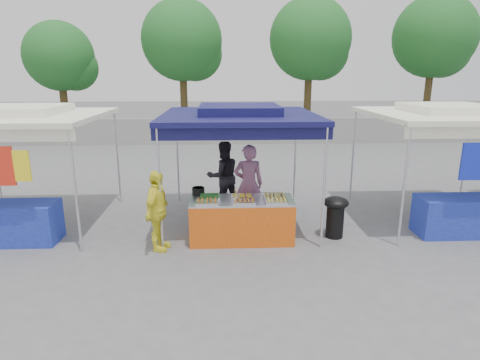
{
  "coord_description": "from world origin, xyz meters",
  "views": [
    {
      "loc": [
        -0.36,
        -7.49,
        3.23
      ],
      "look_at": [
        0.0,
        0.6,
        1.05
      ],
      "focal_mm": 30.0,
      "sensor_mm": 36.0,
      "label": 1
    }
  ],
  "objects_px": {
    "vendor_table": "(242,220)",
    "customer_person": "(157,211)",
    "helper_man": "(223,176)",
    "wok_burner": "(335,213)",
    "cooking_pot": "(198,191)",
    "vendor_woman": "(248,184)"
  },
  "relations": [
    {
      "from": "cooking_pot",
      "to": "vendor_woman",
      "type": "bearing_deg",
      "value": 30.7
    },
    {
      "from": "vendor_woman",
      "to": "customer_person",
      "type": "xyz_separation_m",
      "value": [
        -1.77,
        -1.36,
        -0.11
      ]
    },
    {
      "from": "helper_man",
      "to": "wok_burner",
      "type": "bearing_deg",
      "value": 123.0
    },
    {
      "from": "helper_man",
      "to": "vendor_table",
      "type": "bearing_deg",
      "value": 82.07
    },
    {
      "from": "vendor_table",
      "to": "cooking_pot",
      "type": "relative_size",
      "value": 8.02
    },
    {
      "from": "vendor_woman",
      "to": "helper_man",
      "type": "distance_m",
      "value": 1.03
    },
    {
      "from": "vendor_table",
      "to": "wok_burner",
      "type": "distance_m",
      "value": 1.89
    },
    {
      "from": "customer_person",
      "to": "cooking_pot",
      "type": "bearing_deg",
      "value": -31.04
    },
    {
      "from": "vendor_table",
      "to": "customer_person",
      "type": "bearing_deg",
      "value": -166.62
    },
    {
      "from": "vendor_woman",
      "to": "cooking_pot",
      "type": "bearing_deg",
      "value": 29.73
    },
    {
      "from": "wok_burner",
      "to": "customer_person",
      "type": "distance_m",
      "value": 3.5
    },
    {
      "from": "helper_man",
      "to": "customer_person",
      "type": "distance_m",
      "value": 2.55
    },
    {
      "from": "cooking_pot",
      "to": "customer_person",
      "type": "xyz_separation_m",
      "value": [
        -0.71,
        -0.73,
        -0.16
      ]
    },
    {
      "from": "cooking_pot",
      "to": "vendor_woman",
      "type": "xyz_separation_m",
      "value": [
        1.05,
        0.62,
        -0.05
      ]
    },
    {
      "from": "cooking_pot",
      "to": "vendor_table",
      "type": "bearing_deg",
      "value": -22.74
    },
    {
      "from": "vendor_woman",
      "to": "wok_burner",
      "type": "bearing_deg",
      "value": 151.0
    },
    {
      "from": "vendor_table",
      "to": "vendor_woman",
      "type": "xyz_separation_m",
      "value": [
        0.2,
        0.98,
        0.45
      ]
    },
    {
      "from": "helper_man",
      "to": "customer_person",
      "type": "height_order",
      "value": "helper_man"
    },
    {
      "from": "vendor_table",
      "to": "wok_burner",
      "type": "bearing_deg",
      "value": 2.56
    },
    {
      "from": "cooking_pot",
      "to": "helper_man",
      "type": "relative_size",
      "value": 0.15
    },
    {
      "from": "cooking_pot",
      "to": "wok_burner",
      "type": "distance_m",
      "value": 2.79
    },
    {
      "from": "cooking_pot",
      "to": "customer_person",
      "type": "relative_size",
      "value": 0.16
    }
  ]
}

